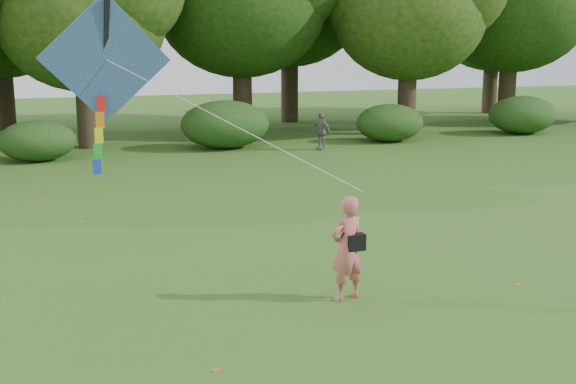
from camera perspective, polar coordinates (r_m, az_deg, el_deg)
name	(u,v)px	position (r m, az deg, el deg)	size (l,w,h in m)	color
ground	(362,312)	(11.09, 5.85, -9.40)	(100.00, 100.00, 0.00)	#265114
man_kite_flyer	(347,248)	(11.34, 4.68, -4.46)	(0.61, 0.40, 1.67)	#C55D5C
bystander_right	(321,131)	(27.86, 2.61, 4.82)	(0.85, 0.35, 1.45)	slate
crossbody_bag	(355,241)	(11.33, 5.29, -3.90)	(0.43, 0.20, 0.69)	black
flying_kite	(106,63)	(12.31, -14.21, 9.88)	(4.59, 2.78, 3.06)	#226096
tree_line	(162,7)	(32.79, -9.92, 14.20)	(54.70, 15.30, 9.48)	#3A2D1E
shrub_band	(130,131)	(27.31, -12.37, 4.71)	(39.15, 3.22, 1.88)	#264919
fallen_leaves	(218,226)	(16.12, -5.58, -2.72)	(10.16, 13.69, 0.01)	#966028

